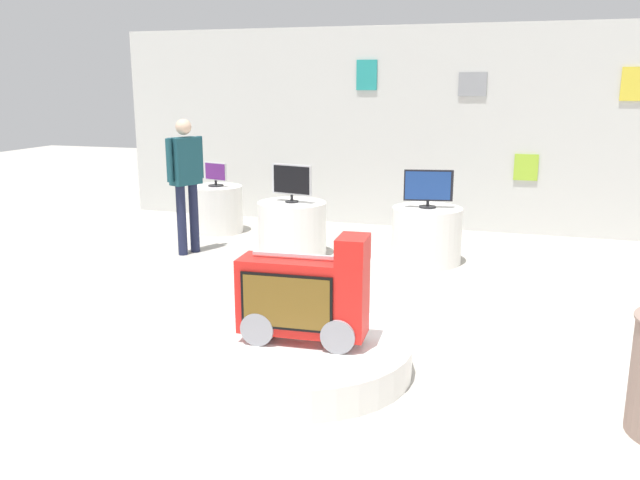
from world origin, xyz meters
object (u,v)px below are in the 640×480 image
object	(u,v)px
tv_on_left_rear	(428,187)
tv_on_far_right	(215,174)
display_pedestal_left_rear	(426,235)
main_display_pedestal	(303,356)
tv_on_right_rear	(292,181)
display_pedestal_far_right	(217,209)
shopper_browsing_near_truck	(186,176)
novelty_firetruck_tv	(305,300)
display_pedestal_right_rear	(292,229)

from	to	relation	value
tv_on_left_rear	tv_on_far_right	distance (m)	3.33
display_pedestal_left_rear	tv_on_left_rear	bearing A→B (deg)	-100.95
main_display_pedestal	tv_on_right_rear	bearing A→B (deg)	110.87
tv_on_right_rear	tv_on_far_right	xyz separation A→B (m)	(-1.52, 0.94, -0.09)
main_display_pedestal	display_pedestal_far_right	distance (m)	5.08
shopper_browsing_near_truck	novelty_firetruck_tv	bearing A→B (deg)	-48.99
main_display_pedestal	display_pedestal_far_right	bearing A→B (deg)	123.24
novelty_firetruck_tv	display_pedestal_right_rear	world-z (taller)	novelty_firetruck_tv
tv_on_left_rear	display_pedestal_far_right	size ratio (longest dim) A/B	0.77
tv_on_right_rear	novelty_firetruck_tv	bearing A→B (deg)	-68.89
display_pedestal_left_rear	tv_on_left_rear	world-z (taller)	tv_on_left_rear
tv_on_far_right	shopper_browsing_near_truck	world-z (taller)	shopper_browsing_near_truck
novelty_firetruck_tv	tv_on_left_rear	size ratio (longest dim) A/B	1.68
tv_on_right_rear	shopper_browsing_near_truck	distance (m)	1.36
novelty_firetruck_tv	shopper_browsing_near_truck	distance (m)	3.98
main_display_pedestal	novelty_firetruck_tv	world-z (taller)	novelty_firetruck_tv
display_pedestal_left_rear	tv_on_right_rear	world-z (taller)	tv_on_right_rear
novelty_firetruck_tv	tv_on_right_rear	xyz separation A→B (m)	(-1.28, 3.31, 0.38)
novelty_firetruck_tv	tv_on_far_right	world-z (taller)	novelty_firetruck_tv
tv_on_left_rear	shopper_browsing_near_truck	distance (m)	3.06
main_display_pedestal	shopper_browsing_near_truck	xyz separation A→B (m)	(-2.58, 2.98, 0.90)
display_pedestal_right_rear	tv_on_far_right	xyz separation A→B (m)	(-1.52, 0.93, 0.53)
main_display_pedestal	shopper_browsing_near_truck	distance (m)	4.04
main_display_pedestal	display_pedestal_left_rear	world-z (taller)	display_pedestal_left_rear
display_pedestal_far_right	shopper_browsing_near_truck	xyz separation A→B (m)	(0.21, -1.27, 0.68)
novelty_firetruck_tv	display_pedestal_far_right	world-z (taller)	novelty_firetruck_tv
tv_on_right_rear	shopper_browsing_near_truck	size ratio (longest dim) A/B	0.32
tv_on_right_rear	main_display_pedestal	bearing A→B (deg)	-69.13
tv_on_left_rear	display_pedestal_left_rear	bearing A→B (deg)	79.05
novelty_firetruck_tv	display_pedestal_left_rear	xyz separation A→B (m)	(0.43, 3.45, -0.24)
display_pedestal_left_rear	shopper_browsing_near_truck	size ratio (longest dim) A/B	0.49
display_pedestal_right_rear	tv_on_right_rear	world-z (taller)	tv_on_right_rear
novelty_firetruck_tv	display_pedestal_far_right	distance (m)	5.10
shopper_browsing_near_truck	tv_on_left_rear	bearing A→B (deg)	8.70
display_pedestal_left_rear	shopper_browsing_near_truck	distance (m)	3.14
tv_on_left_rear	display_pedestal_right_rear	world-z (taller)	tv_on_left_rear
display_pedestal_left_rear	tv_on_right_rear	distance (m)	1.82
main_display_pedestal	tv_on_right_rear	size ratio (longest dim) A/B	2.98
tv_on_left_rear	tv_on_far_right	size ratio (longest dim) A/B	1.46
display_pedestal_right_rear	shopper_browsing_near_truck	size ratio (longest dim) A/B	0.51
display_pedestal_right_rear	tv_on_right_rear	bearing A→B (deg)	-78.21
novelty_firetruck_tv	shopper_browsing_near_truck	xyz separation A→B (m)	(-2.60, 2.98, 0.44)
main_display_pedestal	shopper_browsing_near_truck	bearing A→B (deg)	130.86
display_pedestal_left_rear	display_pedestal_right_rear	distance (m)	1.72
display_pedestal_far_right	tv_on_right_rear	bearing A→B (deg)	-31.71
tv_on_left_rear	tv_on_right_rear	bearing A→B (deg)	-175.47
display_pedestal_left_rear	shopper_browsing_near_truck	xyz separation A→B (m)	(-3.03, -0.47, 0.68)
display_pedestal_right_rear	display_pedestal_far_right	xyz separation A→B (m)	(-1.52, 0.94, 0.00)
novelty_firetruck_tv	display_pedestal_right_rear	size ratio (longest dim) A/B	1.12
main_display_pedestal	tv_on_right_rear	world-z (taller)	tv_on_right_rear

